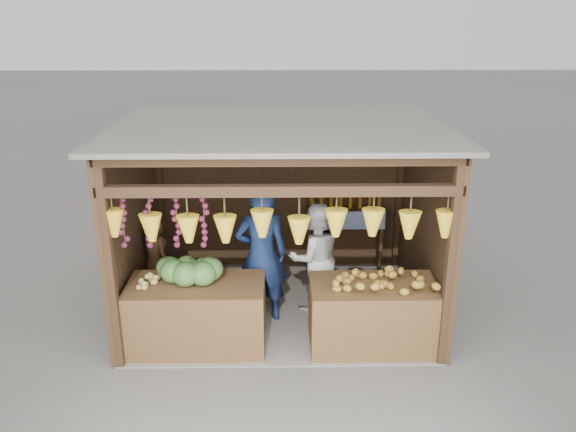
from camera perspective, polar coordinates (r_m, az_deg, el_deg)
The scene contains 12 objects.
ground at distance 8.26m, azimuth -0.73°, elevation -9.22°, with size 80.00×80.00×0.00m, color #514F49.
stall_structure at distance 7.56m, azimuth -1.03°, elevation 1.78°, with size 4.30×3.30×2.66m.
back_shelf at distance 9.13m, azimuth 5.82°, elevation -0.42°, with size 1.25×0.32×1.32m.
counter_left at distance 7.25m, azimuth -9.21°, elevation -9.91°, with size 1.69×0.85×0.87m, color #4D3119.
counter_right at distance 7.25m, azimuth 8.63°, elevation -9.93°, with size 1.59×0.85×0.86m, color #51341B.
stool at distance 8.52m, azimuth -13.05°, elevation -7.66°, with size 0.32×0.32×0.30m, color black.
man_standing at distance 7.54m, azimuth -2.73°, elevation -3.99°, with size 0.70×0.46×1.93m, color #14234D.
woman_standing at distance 7.87m, azimuth 2.77°, elevation -4.25°, with size 0.78×0.61×1.60m, color silver.
vendor_seated at distance 8.24m, azimuth -13.39°, elevation -3.50°, with size 0.51×0.33×1.04m, color #543321.
melon_pile at distance 7.06m, azimuth -9.92°, elevation -5.39°, with size 1.00×0.50×0.32m, color #144E15, non-canonical shape.
tanfruit_pile at distance 7.09m, azimuth -14.03°, elevation -6.41°, with size 0.34×0.40×0.13m, color olive, non-canonical shape.
mango_pile at distance 6.98m, azimuth 9.54°, elevation -6.23°, with size 1.40×0.64×0.22m, color #AF4A17, non-canonical shape.
Camera 1 is at (-0.01, -7.25, 3.95)m, focal length 35.00 mm.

